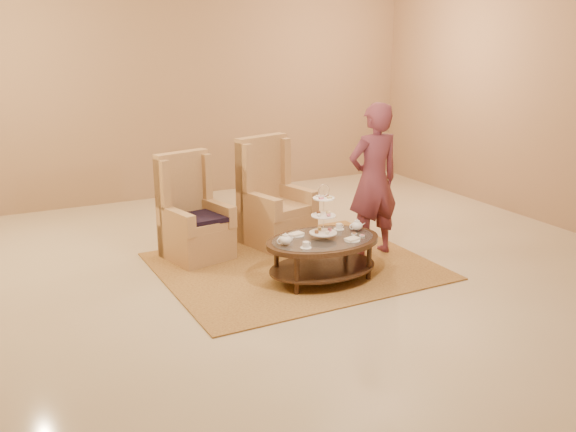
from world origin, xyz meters
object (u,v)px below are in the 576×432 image
armchair_right (272,208)px  tea_table (323,246)px  armchair_left (193,223)px  person (373,180)px

armchair_right → tea_table: bearing=-107.7°
armchair_left → armchair_right: armchair_right is taller
armchair_right → person: 1.32m
tea_table → person: size_ratio=0.71×
armchair_left → armchair_right: 1.04m
tea_table → armchair_left: size_ratio=1.04×
tea_table → armchair_left: 1.62m
armchair_right → person: (0.86, -0.89, 0.45)m
tea_table → armchair_right: 1.36m
armchair_left → person: person is taller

